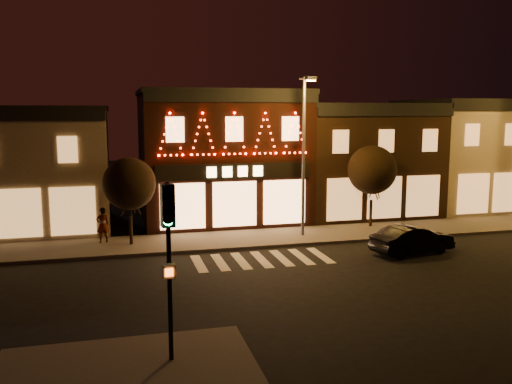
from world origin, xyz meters
name	(u,v)px	position (x,y,z in m)	size (l,w,h in m)	color
ground	(287,285)	(0.00, 0.00, 0.00)	(120.00, 120.00, 0.00)	black
sidewalk_far	(277,237)	(2.00, 8.00, 0.07)	(44.00, 4.00, 0.15)	#47423D
building_left	(2,169)	(-13.00, 13.99, 3.66)	(12.20, 8.28, 7.30)	#7A6C57
building_pulp	(221,156)	(0.00, 13.98, 4.16)	(10.20, 8.34, 8.30)	black
building_right_a	(357,159)	(9.50, 13.99, 3.76)	(9.20, 8.28, 7.50)	#301E10
building_right_b	(472,154)	(18.50, 13.99, 3.91)	(9.20, 8.28, 7.80)	#7A6C57
traffic_signal_near	(168,237)	(-5.28, -6.04, 3.67)	(0.38, 0.52, 5.00)	black
streetlamp_mid	(305,144)	(3.38, 7.58, 5.24)	(0.64, 1.99, 8.67)	#59595E
tree_left	(129,184)	(-5.93, 8.06, 3.32)	(2.71, 2.71, 4.53)	black
tree_right	(372,170)	(8.17, 9.07, 3.55)	(2.91, 2.91, 4.86)	black
dark_sedan	(412,239)	(7.55, 3.23, 0.71)	(1.50, 4.31, 1.42)	black
pedestrian	(103,225)	(-7.35, 8.82, 1.09)	(0.68, 0.45, 1.87)	gray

